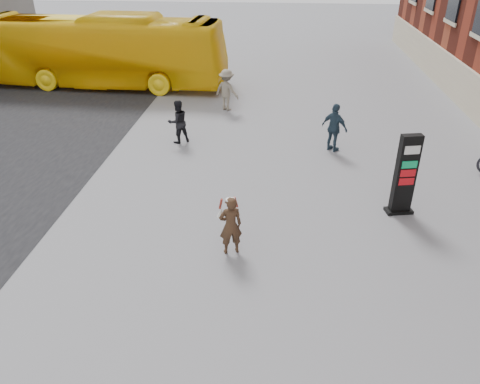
# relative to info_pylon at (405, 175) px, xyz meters

# --- Properties ---
(ground) EXTENTS (100.00, 100.00, 0.00)m
(ground) POSITION_rel_info_pylon_xyz_m (-4.61, -2.29, -1.19)
(ground) COLOR #9E9EA3
(info_pylon) EXTENTS (0.82, 0.53, 2.37)m
(info_pylon) POSITION_rel_info_pylon_xyz_m (0.00, 0.00, 0.00)
(info_pylon) COLOR black
(info_pylon) RESTS_ON ground
(woman) EXTENTS (0.71, 0.68, 1.57)m
(woman) POSITION_rel_info_pylon_xyz_m (-4.61, -2.34, -0.38)
(woman) COLOR black
(woman) RESTS_ON ground
(bus) EXTENTS (13.01, 3.64, 3.59)m
(bus) POSITION_rel_info_pylon_xyz_m (-12.84, 11.91, 0.61)
(bus) COLOR yellow
(bus) RESTS_ON road
(pedestrian_a) EXTENTS (1.02, 0.97, 1.65)m
(pedestrian_a) POSITION_rel_info_pylon_xyz_m (-7.34, 4.57, -0.36)
(pedestrian_a) COLOR black
(pedestrian_a) RESTS_ON ground
(pedestrian_b) EXTENTS (1.37, 1.17, 1.83)m
(pedestrian_b) POSITION_rel_info_pylon_xyz_m (-5.94, 8.53, -0.27)
(pedestrian_b) COLOR gray
(pedestrian_b) RESTS_ON ground
(pedestrian_c) EXTENTS (1.09, 0.99, 1.78)m
(pedestrian_c) POSITION_rel_info_pylon_xyz_m (-1.53, 4.28, -0.30)
(pedestrian_c) COLOR #273B4A
(pedestrian_c) RESTS_ON ground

